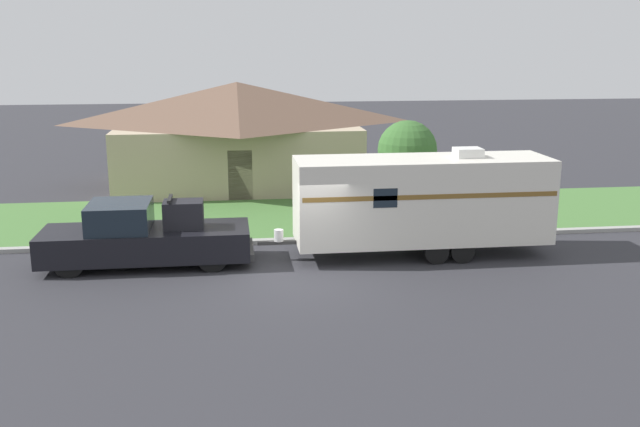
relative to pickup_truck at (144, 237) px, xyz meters
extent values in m
plane|color=#2D2D33|center=(4.62, -1.91, -0.85)|extent=(120.00, 120.00, 0.00)
cube|color=#999993|center=(4.62, 1.84, -0.78)|extent=(80.00, 0.30, 0.14)
cube|color=#477538|center=(4.62, 5.49, -0.83)|extent=(80.00, 7.00, 0.03)
cube|color=tan|center=(2.98, 11.98, 0.56)|extent=(10.55, 7.10, 2.82)
pyramid|color=brown|center=(2.98, 11.98, 2.90)|extent=(11.40, 7.66, 1.85)
cube|color=#4C3828|center=(2.98, 8.46, 0.20)|extent=(1.00, 0.06, 2.10)
cylinder|color=black|center=(-1.98, -0.86, -0.41)|extent=(0.89, 0.28, 0.89)
cylinder|color=black|center=(-1.98, 0.86, -0.41)|extent=(0.89, 0.28, 0.89)
cylinder|color=black|center=(1.98, -0.86, -0.41)|extent=(0.89, 0.28, 0.89)
cylinder|color=black|center=(1.98, 0.86, -0.41)|extent=(0.89, 0.28, 0.89)
cube|color=black|center=(-1.25, 0.00, -0.18)|extent=(3.38, 2.09, 0.86)
cube|color=#19232D|center=(-0.65, 0.00, 0.65)|extent=(1.76, 1.92, 0.80)
cube|color=black|center=(1.75, 0.00, -0.18)|extent=(2.63, 2.09, 0.86)
cube|color=#333333|center=(3.12, 0.00, -0.49)|extent=(0.12, 1.88, 0.20)
cube|color=black|center=(1.17, 0.00, 0.65)|extent=(1.15, 0.88, 0.80)
cube|color=black|center=(0.80, 0.00, 1.13)|extent=(0.10, 0.96, 0.08)
cylinder|color=black|center=(8.55, -0.98, -0.49)|extent=(0.72, 0.22, 0.72)
cylinder|color=black|center=(8.55, 0.98, -0.49)|extent=(0.72, 0.22, 0.72)
cylinder|color=black|center=(9.34, -0.98, -0.49)|extent=(0.72, 0.22, 0.72)
cylinder|color=black|center=(9.34, 0.98, -0.49)|extent=(0.72, 0.22, 0.72)
cube|color=silver|center=(8.33, 0.00, 0.90)|extent=(7.71, 2.24, 2.53)
cube|color=brown|center=(8.33, -1.13, 1.22)|extent=(7.55, 0.01, 0.14)
cube|color=#383838|center=(3.90, 0.00, -0.32)|extent=(1.17, 0.12, 0.10)
cylinder|color=silver|center=(3.95, 0.00, -0.09)|extent=(0.28, 0.28, 0.36)
cube|color=silver|center=(9.72, 0.00, 2.31)|extent=(0.80, 0.68, 0.28)
cube|color=#19232D|center=(6.95, -1.13, 1.22)|extent=(0.70, 0.01, 0.56)
cylinder|color=brown|center=(7.38, 2.96, -0.28)|extent=(0.09, 0.09, 1.15)
cube|color=#B2B2B2|center=(7.38, 2.96, 0.41)|extent=(0.48, 0.20, 0.22)
cylinder|color=brown|center=(8.85, 3.97, 0.09)|extent=(0.24, 0.24, 1.88)
sphere|color=#38662D|center=(8.85, 3.97, 1.82)|extent=(2.11, 2.11, 2.11)
camera|label=1|loc=(2.55, -20.60, 5.55)|focal=40.00mm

